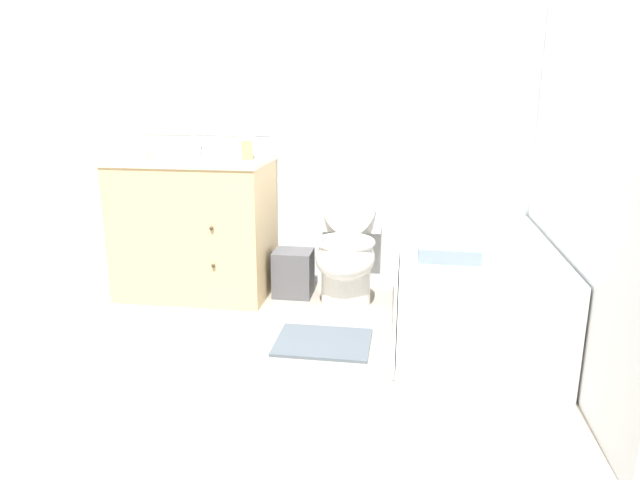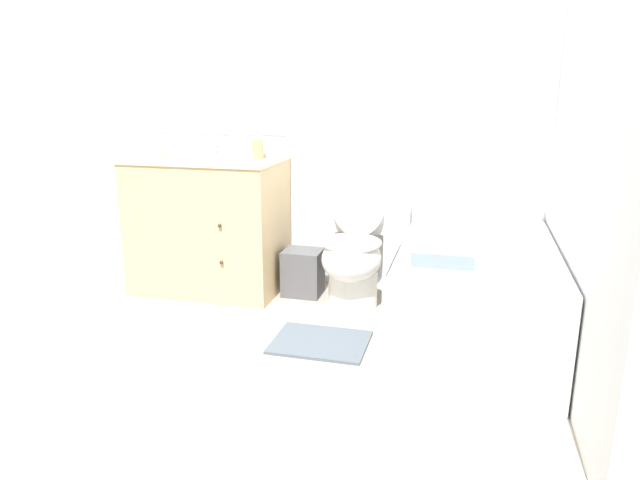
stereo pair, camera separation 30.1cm
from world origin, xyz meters
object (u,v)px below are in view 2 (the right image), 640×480
at_px(sink_faucet, 217,148).
at_px(bath_mat, 320,342).
at_px(soap_dispenser, 258,148).
at_px(vanity_cabinet, 209,223).
at_px(bath_towel_folded, 444,257).
at_px(bathtub, 475,293).
at_px(hand_towel_folded, 145,153).
at_px(toilet, 355,248).
at_px(wastebasket, 303,272).
at_px(tissue_box, 266,149).

relative_size(sink_faucet, bath_mat, 0.29).
relative_size(soap_dispenser, bath_mat, 0.30).
height_order(vanity_cabinet, soap_dispenser, soap_dispenser).
bearing_deg(bath_towel_folded, bathtub, 66.25).
xyz_separation_m(soap_dispenser, bath_towel_folded, (1.17, -0.72, -0.39)).
xyz_separation_m(bathtub, soap_dispenser, (-1.33, 0.36, 0.68)).
bearing_deg(hand_towel_folded, bath_towel_folded, -17.05).
relative_size(vanity_cabinet, sink_faucet, 6.83).
bearing_deg(vanity_cabinet, bath_towel_folded, -26.27).
bearing_deg(toilet, bath_towel_folded, -52.37).
bearing_deg(wastebasket, hand_towel_folded, -166.61).
height_order(soap_dispenser, bath_mat, soap_dispenser).
distance_m(toilet, hand_towel_folded, 1.42).
bearing_deg(vanity_cabinet, hand_towel_folded, -148.41).
xyz_separation_m(sink_faucet, bath_towel_folded, (1.54, -0.94, -0.36)).
bearing_deg(hand_towel_folded, bath_mat, -20.43).
bearing_deg(wastebasket, tissue_box, 163.07).
bearing_deg(sink_faucet, wastebasket, -13.16).
height_order(sink_faucet, bathtub, sink_faucet).
distance_m(wastebasket, tissue_box, 0.83).
distance_m(vanity_cabinet, wastebasket, 0.70).
bearing_deg(soap_dispenser, sink_faucet, 149.50).
xyz_separation_m(sink_faucet, tissue_box, (0.37, -0.07, 0.01)).
xyz_separation_m(soap_dispenser, bath_mat, (0.56, -0.62, -0.94)).
bearing_deg(bath_mat, hand_towel_folded, 159.57).
bearing_deg(sink_faucet, bathtub, -18.69).
bearing_deg(hand_towel_folded, toilet, 6.78).
relative_size(vanity_cabinet, wastebasket, 3.24).
bearing_deg(bathtub, bath_towel_folded, -113.75).
bearing_deg(sink_faucet, soap_dispenser, -30.50).
bearing_deg(bathtub, tissue_box, 159.16).
bearing_deg(hand_towel_folded, vanity_cabinet, 31.59).
bearing_deg(tissue_box, hand_towel_folded, -155.75).
bearing_deg(toilet, soap_dispenser, 179.99).
height_order(toilet, bath_mat, toilet).
height_order(vanity_cabinet, bath_towel_folded, vanity_cabinet).
height_order(bathtub, bath_towel_folded, bath_towel_folded).
bearing_deg(toilet, bathtub, -26.50).
height_order(bathtub, bath_mat, bathtub).
distance_m(vanity_cabinet, soap_dispenser, 0.62).
distance_m(wastebasket, bath_towel_folded, 1.28).
bearing_deg(tissue_box, bath_mat, -53.71).
relative_size(sink_faucet, hand_towel_folded, 0.54).
bearing_deg(bathtub, sink_faucet, 161.31).
bearing_deg(bathtub, toilet, 153.50).
height_order(tissue_box, bath_mat, tissue_box).
xyz_separation_m(sink_faucet, wastebasket, (0.63, -0.15, -0.77)).
xyz_separation_m(sink_faucet, hand_towel_folded, (-0.31, -0.37, -0.00)).
bearing_deg(toilet, tissue_box, 166.28).
distance_m(soap_dispenser, bath_towel_folded, 1.43).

